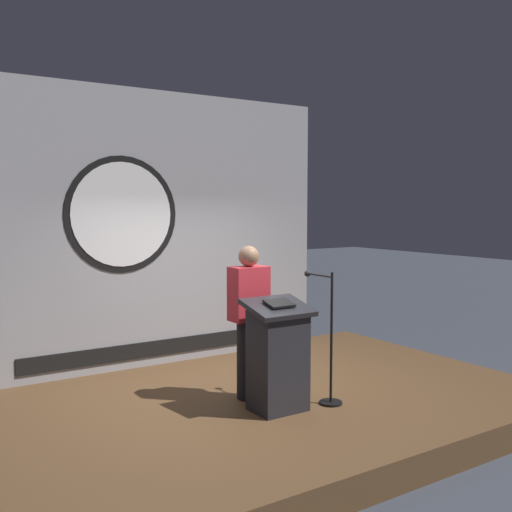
% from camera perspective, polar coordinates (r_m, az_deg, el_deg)
% --- Properties ---
extents(ground_plane, '(40.00, 40.00, 0.00)m').
position_cam_1_polar(ground_plane, '(6.70, -0.77, -15.82)').
color(ground_plane, '#383D47').
extents(stage_platform, '(6.40, 4.00, 0.30)m').
position_cam_1_polar(stage_platform, '(6.65, -0.77, -14.61)').
color(stage_platform, brown).
rests_on(stage_platform, ground).
extents(banner_display, '(4.42, 0.12, 3.51)m').
position_cam_1_polar(banner_display, '(7.88, -8.23, 2.50)').
color(banner_display, '#9E9EA3').
rests_on(banner_display, stage_platform).
extents(podium, '(0.64, 0.50, 1.14)m').
position_cam_1_polar(podium, '(6.10, 2.10, -9.53)').
color(podium, '#26262B').
rests_on(podium, stage_platform).
extents(speaker_person, '(0.40, 0.26, 1.64)m').
position_cam_1_polar(speaker_person, '(6.40, -0.69, -6.21)').
color(speaker_person, black).
rests_on(speaker_person, stage_platform).
extents(microphone_stand, '(0.24, 0.56, 1.38)m').
position_cam_1_polar(microphone_stand, '(6.38, 6.82, -9.53)').
color(microphone_stand, black).
rests_on(microphone_stand, stage_platform).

